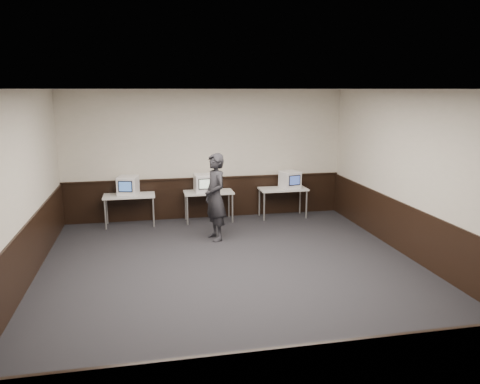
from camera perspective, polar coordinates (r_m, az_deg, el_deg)
The scene contains 17 objects.
floor at distance 8.30m, azimuth -0.38°, elevation -10.24°, with size 8.00×8.00×0.00m, color black.
ceiling at distance 7.66m, azimuth -0.42°, elevation 12.43°, with size 8.00×8.00×0.00m, color white.
back_wall at distance 11.72m, azimuth -4.19°, elevation 4.54°, with size 7.00×7.00×0.00m, color beige.
front_wall at distance 4.14m, azimuth 10.54°, elevation -10.51°, with size 7.00×7.00×0.00m, color beige.
left_wall at distance 7.95m, azimuth -25.99°, elevation -0.46°, with size 8.00×8.00×0.00m, color beige.
right_wall at distance 9.16m, azimuth 21.63°, elevation 1.48°, with size 8.00×8.00×0.00m, color beige.
wainscot_back at distance 11.90m, azimuth -4.09°, elevation -0.72°, with size 6.98×0.04×1.00m, color black.
wainscot_left at distance 8.24m, azimuth -25.13°, elevation -7.93°, with size 0.04×7.98×1.00m, color black.
wainscot_right at distance 9.40m, azimuth 21.00°, elevation -5.12°, with size 0.04×7.98×1.00m, color black.
wainscot_rail at distance 11.78m, azimuth -4.12°, elevation 1.72°, with size 6.98×0.06×0.04m, color black.
desk_left at distance 11.41m, azimuth -13.35°, elevation -0.69°, with size 1.20×0.60×0.75m.
desk_center at distance 11.50m, azimuth -3.86°, elevation -0.28°, with size 1.20×0.60×0.75m.
desk_right at distance 11.89m, azimuth 5.25°, elevation 0.12°, with size 1.20×0.60×0.75m.
emac_left at distance 11.38m, azimuth -13.50°, elevation 0.78°, with size 0.54×0.56×0.44m.
emac_center at distance 11.41m, azimuth -4.47°, elevation 1.10°, with size 0.46×0.49×0.43m.
emac_right at distance 11.89m, azimuth 6.10°, elevation 1.51°, with size 0.53×0.54×0.43m.
person at distance 10.02m, azimuth -3.03°, elevation -0.62°, with size 0.69×0.45×1.88m, color black.
Camera 1 is at (-1.48, -7.52, 3.20)m, focal length 35.00 mm.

